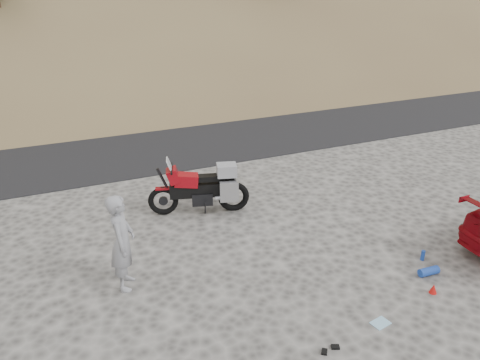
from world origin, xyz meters
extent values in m
plane|color=#44423F|center=(0.00, 0.00, 0.00)|extent=(140.00, 140.00, 0.00)
cube|color=black|center=(0.00, 9.00, 0.00)|extent=(120.00, 7.00, 0.05)
torus|color=black|center=(-0.77, 3.08, 0.36)|extent=(0.74, 0.32, 0.73)
cylinder|color=black|center=(-0.77, 3.08, 0.36)|extent=(0.23, 0.12, 0.22)
torus|color=black|center=(0.88, 2.63, 0.36)|extent=(0.79, 0.36, 0.77)
cylinder|color=black|center=(0.88, 2.63, 0.36)|extent=(0.26, 0.15, 0.24)
cylinder|color=black|center=(-0.68, 3.06, 0.77)|extent=(0.42, 0.17, 0.90)
cylinder|color=black|center=(-0.53, 3.02, 1.19)|extent=(0.23, 0.67, 0.05)
cube|color=black|center=(0.03, 2.86, 0.61)|extent=(1.35, 0.61, 0.33)
cube|color=black|center=(0.14, 2.83, 0.39)|extent=(0.57, 0.45, 0.31)
cube|color=maroon|center=(-0.21, 2.93, 0.88)|extent=(0.65, 0.47, 0.34)
cube|color=maroon|center=(-0.50, 3.01, 1.02)|extent=(0.42, 0.45, 0.39)
cube|color=silver|center=(-0.58, 3.03, 1.30)|extent=(0.21, 0.35, 0.28)
cube|color=black|center=(0.30, 2.79, 0.91)|extent=(0.65, 0.40, 0.13)
cube|color=black|center=(0.70, 2.68, 0.86)|extent=(0.43, 0.30, 0.11)
cube|color=#BCBDC2|center=(0.67, 2.39, 0.64)|extent=(0.46, 0.25, 0.50)
cube|color=#BCBDC2|center=(0.82, 2.94, 0.64)|extent=(0.46, 0.25, 0.50)
cube|color=gray|center=(0.72, 2.67, 1.08)|extent=(0.55, 0.49, 0.29)
cube|color=maroon|center=(-0.77, 3.08, 0.70)|extent=(0.35, 0.22, 0.04)
cylinder|color=black|center=(0.14, 2.63, 0.20)|extent=(0.09, 0.23, 0.40)
cylinder|color=#BCBDC2|center=(0.63, 2.54, 0.44)|extent=(0.51, 0.23, 0.14)
imported|color=gray|center=(-2.14, 0.59, 0.00)|extent=(0.64, 0.79, 1.87)
cylinder|color=#1A3FA1|center=(3.31, -1.41, 0.08)|extent=(0.42, 0.19, 0.16)
cylinder|color=#1A3FA1|center=(3.58, -0.96, 0.11)|extent=(0.10, 0.10, 0.22)
cone|color=red|center=(2.97, -1.87, 0.09)|extent=(0.18, 0.18, 0.18)
cube|color=black|center=(0.54, -2.33, 0.02)|extent=(0.16, 0.14, 0.04)
cube|color=black|center=(0.33, -2.35, 0.02)|extent=(0.14, 0.15, 0.04)
cube|color=#91C4E1|center=(1.56, -2.16, 0.01)|extent=(0.35, 0.28, 0.01)
camera|label=1|loc=(-3.07, -6.92, 5.37)|focal=35.00mm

